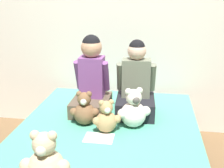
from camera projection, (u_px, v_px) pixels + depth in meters
name	position (u px, v px, depth m)	size (l,w,h in m)	color
wall_behind_bed	(123.00, 12.00, 2.81)	(8.00, 0.06, 2.50)	silver
bed	(105.00, 163.00, 2.12)	(1.40, 1.93, 0.46)	#473828
child_on_left	(92.00, 81.00, 2.40)	(0.31, 0.39, 0.66)	brown
child_on_right	(136.00, 87.00, 2.35)	(0.34, 0.37, 0.63)	black
teddy_bear_held_by_left_child	(85.00, 110.00, 2.19)	(0.23, 0.17, 0.27)	brown
teddy_bear_held_by_right_child	(133.00, 110.00, 2.15)	(0.25, 0.20, 0.31)	silver
teddy_bear_between_children	(106.00, 118.00, 2.07)	(0.20, 0.16, 0.25)	tan
teddy_bear_at_foot_of_bed	(46.00, 163.00, 1.49)	(0.27, 0.20, 0.32)	#D1B78E
sign_card	(99.00, 138.00, 2.01)	(0.21, 0.15, 0.00)	white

